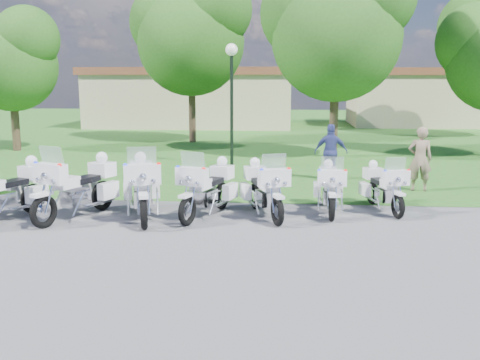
# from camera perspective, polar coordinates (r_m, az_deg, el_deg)

# --- Properties ---
(ground) EXTENTS (100.00, 100.00, 0.00)m
(ground) POSITION_cam_1_polar(r_m,az_deg,el_deg) (11.22, 0.47, -5.90)
(ground) COLOR slate
(ground) RESTS_ON ground
(grass_lawn) EXTENTS (100.00, 48.00, 0.01)m
(grass_lawn) POSITION_cam_1_polar(r_m,az_deg,el_deg) (37.87, 3.87, 5.64)
(grass_lawn) COLOR #2B5E1D
(grass_lawn) RESTS_ON ground
(motorcycle_1) EXTENTS (1.42, 2.44, 1.73)m
(motorcycle_1) POSITION_cam_1_polar(r_m,az_deg,el_deg) (13.38, -23.73, -0.94)
(motorcycle_1) COLOR black
(motorcycle_1) RESTS_ON ground
(motorcycle_2) EXTENTS (1.48, 2.51, 1.78)m
(motorcycle_2) POSITION_cam_1_polar(r_m,az_deg,el_deg) (13.10, -16.79, -0.63)
(motorcycle_2) COLOR black
(motorcycle_2) RESTS_ON ground
(motorcycle_3) EXTENTS (1.35, 2.57, 1.77)m
(motorcycle_3) POSITION_cam_1_polar(r_m,az_deg,el_deg) (12.75, -10.41, -0.65)
(motorcycle_3) COLOR black
(motorcycle_3) RESTS_ON ground
(motorcycle_4) EXTENTS (1.29, 2.34, 1.63)m
(motorcycle_4) POSITION_cam_1_polar(r_m,az_deg,el_deg) (12.72, -3.41, -0.80)
(motorcycle_4) COLOR black
(motorcycle_4) RESTS_ON ground
(motorcycle_5) EXTENTS (1.30, 2.26, 1.59)m
(motorcycle_5) POSITION_cam_1_polar(r_m,az_deg,el_deg) (12.72, 2.56, -0.87)
(motorcycle_5) COLOR black
(motorcycle_5) RESTS_ON ground
(motorcycle_6) EXTENTS (0.72, 2.19, 1.47)m
(motorcycle_6) POSITION_cam_1_polar(r_m,az_deg,el_deg) (13.24, 9.52, -0.76)
(motorcycle_6) COLOR black
(motorcycle_6) RESTS_ON ground
(motorcycle_7) EXTENTS (1.02, 2.08, 1.42)m
(motorcycle_7) POSITION_cam_1_polar(r_m,az_deg,el_deg) (13.73, 15.00, -0.68)
(motorcycle_7) COLOR black
(motorcycle_7) RESTS_ON ground
(lamp_post) EXTENTS (0.44, 0.44, 4.51)m
(lamp_post) POSITION_cam_1_polar(r_m,az_deg,el_deg) (19.65, -0.90, 11.07)
(lamp_post) COLOR black
(lamp_post) RESTS_ON ground
(tree_0) EXTENTS (4.86, 4.14, 6.48)m
(tree_0) POSITION_cam_1_polar(r_m,az_deg,el_deg) (26.87, -23.34, 12.01)
(tree_0) COLOR #38281C
(tree_0) RESTS_ON ground
(tree_1) EXTENTS (6.44, 5.50, 8.59)m
(tree_1) POSITION_cam_1_polar(r_m,az_deg,el_deg) (28.56, -5.35, 15.47)
(tree_1) COLOR #38281C
(tree_1) RESTS_ON ground
(tree_2) EXTENTS (6.20, 5.29, 8.27)m
(tree_2) POSITION_cam_1_polar(r_m,az_deg,el_deg) (22.96, 10.15, 16.08)
(tree_2) COLOR #38281C
(tree_2) RESTS_ON ground
(building_west) EXTENTS (14.56, 8.32, 4.10)m
(building_west) POSITION_cam_1_polar(r_m,az_deg,el_deg) (39.35, -4.93, 8.82)
(building_west) COLOR #BFB089
(building_west) RESTS_ON ground
(building_east) EXTENTS (11.44, 7.28, 4.10)m
(building_east) POSITION_cam_1_polar(r_m,az_deg,el_deg) (41.98, 19.36, 8.37)
(building_east) COLOR #BFB089
(building_east) RESTS_ON ground
(bystander_a) EXTENTS (0.73, 0.52, 1.87)m
(bystander_a) POSITION_cam_1_polar(r_m,az_deg,el_deg) (16.39, 18.64, 2.10)
(bystander_a) COLOR #896E5C
(bystander_a) RESTS_ON ground
(bystander_c) EXTENTS (1.09, 0.52, 1.81)m
(bystander_c) POSITION_cam_1_polar(r_m,az_deg,el_deg) (17.57, 9.67, 2.93)
(bystander_c) COLOR #383E88
(bystander_c) RESTS_ON ground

